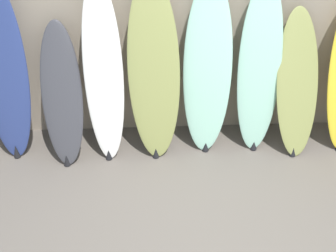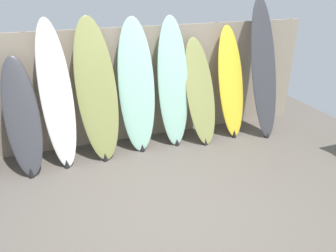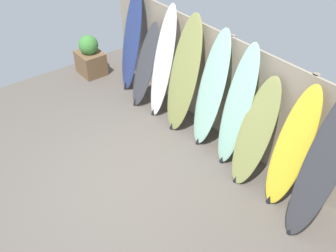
# 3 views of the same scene
# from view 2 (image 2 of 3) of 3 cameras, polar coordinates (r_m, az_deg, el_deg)

# --- Properties ---
(ground) EXTENTS (7.68, 7.68, 0.00)m
(ground) POSITION_cam_2_polar(r_m,az_deg,el_deg) (3.94, 1.58, -14.20)
(ground) COLOR #5B544C
(fence_back) EXTENTS (6.08, 0.11, 1.80)m
(fence_back) POSITION_cam_2_polar(r_m,az_deg,el_deg) (5.23, -6.38, 6.99)
(fence_back) COLOR gray
(fence_back) RESTS_ON ground
(surfboard_charcoal_1) EXTENTS (0.49, 0.68, 1.55)m
(surfboard_charcoal_1) POSITION_cam_2_polar(r_m,az_deg,el_deg) (4.75, -24.04, 1.32)
(surfboard_charcoal_1) COLOR #38383D
(surfboard_charcoal_1) RESTS_ON ground
(surfboard_white_2) EXTENTS (0.47, 0.59, 2.01)m
(surfboard_white_2) POSITION_cam_2_polar(r_m,az_deg,el_deg) (4.70, -18.82, 4.93)
(surfboard_white_2) COLOR white
(surfboard_white_2) RESTS_ON ground
(surfboard_olive_3) EXTENTS (0.63, 0.63, 2.01)m
(surfboard_olive_3) POSITION_cam_2_polar(r_m,az_deg,el_deg) (4.75, -12.28, 5.93)
(surfboard_olive_3) COLOR olive
(surfboard_olive_3) RESTS_ON ground
(surfboard_seafoam_4) EXTENTS (0.58, 0.54, 1.97)m
(surfboard_seafoam_4) POSITION_cam_2_polar(r_m,az_deg,el_deg) (4.91, -5.54, 6.78)
(surfboard_seafoam_4) COLOR #9ED6BC
(surfboard_seafoam_4) RESTS_ON ground
(surfboard_seafoam_5) EXTENTS (0.51, 0.49, 1.97)m
(surfboard_seafoam_5) POSITION_cam_2_polar(r_m,az_deg,el_deg) (5.06, 0.89, 7.43)
(surfboard_seafoam_5) COLOR #9ED6BC
(surfboard_seafoam_5) RESTS_ON ground
(surfboard_olive_6) EXTENTS (0.55, 0.68, 1.63)m
(surfboard_olive_6) POSITION_cam_2_polar(r_m,az_deg,el_deg) (5.22, 5.64, 5.84)
(surfboard_olive_6) COLOR olive
(surfboard_olive_6) RESTS_ON ground
(surfboard_yellow_7) EXTENTS (0.49, 0.60, 1.78)m
(surfboard_yellow_7) POSITION_cam_2_polar(r_m,az_deg,el_deg) (5.50, 10.89, 7.38)
(surfboard_yellow_7) COLOR yellow
(surfboard_yellow_7) RESTS_ON ground
(surfboard_charcoal_8) EXTENTS (0.48, 0.74, 2.21)m
(surfboard_charcoal_8) POSITION_cam_2_polar(r_m,az_deg,el_deg) (5.62, 16.34, 9.47)
(surfboard_charcoal_8) COLOR #38383D
(surfboard_charcoal_8) RESTS_ON ground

